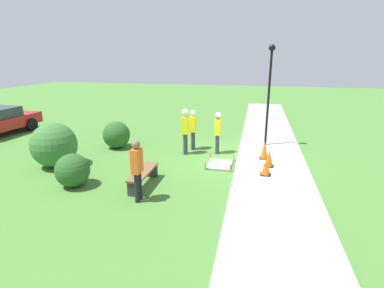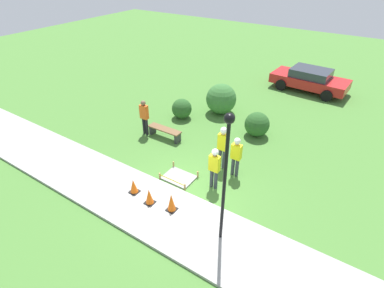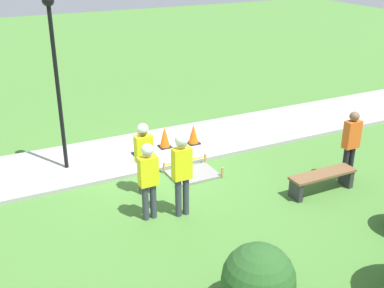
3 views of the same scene
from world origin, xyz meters
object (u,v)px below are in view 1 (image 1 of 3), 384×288
Objects in this scene: traffic_cone_near_patch at (266,167)px; worker_assistant at (218,129)px; park_bench at (143,175)px; traffic_cone_sidewalk_edge at (264,150)px; traffic_cone_far_patch at (269,158)px; worker_supervisor at (193,126)px; bystander_in_orange_shirt at (137,167)px; lamppost_near at (270,82)px; worker_trainee at (185,127)px.

traffic_cone_near_patch is 3.06m from worker_assistant.
traffic_cone_sidewalk_edge is at bearing -49.71° from park_bench.
traffic_cone_far_patch is 4.57m from park_bench.
traffic_cone_sidewalk_edge is 0.41× the size of worker_supervisor.
traffic_cone_sidewalk_edge is (0.85, 0.16, 0.05)m from traffic_cone_far_patch.
worker_assistant is at bearing -26.22° from park_bench.
traffic_cone_near_patch is at bearing -55.00° from bystander_in_orange_shirt.
traffic_cone_near_patch is 0.33× the size of worker_assistant.
lamppost_near is at bearing -30.45° from bystander_in_orange_shirt.
worker_assistant is 1.35m from worker_trainee.
worker_supervisor is 1.16m from worker_assistant.
traffic_cone_sidewalk_edge is 0.40× the size of worker_assistant.
traffic_cone_far_patch is 0.87× the size of traffic_cone_sidewalk_edge.
worker_supervisor is 0.92× the size of worker_trainee.
worker_trainee reaches higher than worker_assistant.
traffic_cone_near_patch is 0.13× the size of lamppost_near.
park_bench is 0.90× the size of worker_trainee.
traffic_cone_sidewalk_edge is 0.40× the size of bystander_in_orange_shirt.
bystander_in_orange_shirt is (-4.19, 3.53, 0.57)m from traffic_cone_sidewalk_edge.
traffic_cone_sidewalk_edge is 0.16× the size of lamppost_near.
park_bench is at bearing 130.29° from traffic_cone_sidewalk_edge.
worker_supervisor is (0.90, 3.03, 0.59)m from traffic_cone_sidewalk_edge.
worker_supervisor is 1.00× the size of worker_assistant.
bystander_in_orange_shirt is at bearing 161.25° from worker_assistant.
worker_assistant is at bearing -18.75° from bystander_in_orange_shirt.
worker_trainee is at bearing 86.28° from traffic_cone_sidewalk_edge.
worker_supervisor is 0.40× the size of lamppost_near.
worker_supervisor is at bearing 49.72° from traffic_cone_near_patch.
traffic_cone_near_patch is 0.86m from traffic_cone_far_patch.
bystander_in_orange_shirt is at bearing 175.84° from worker_trainee.
worker_supervisor reaches higher than park_bench.
traffic_cone_near_patch is 0.94× the size of traffic_cone_far_patch.
traffic_cone_near_patch is at bearing -68.54° from park_bench.
worker_assistant is (3.75, -1.85, 0.69)m from park_bench.
lamppost_near is (6.16, -3.62, 1.87)m from bystander_in_orange_shirt.
lamppost_near is (1.40, -2.00, 1.85)m from worker_assistant.
traffic_cone_sidewalk_edge is at bearing -106.35° from worker_assistant.
worker_trainee is at bearing -9.27° from park_bench.
bystander_in_orange_shirt is 7.38m from lamppost_near.
traffic_cone_far_patch is at bearing -118.73° from worker_supervisor.
traffic_cone_far_patch reaches higher than traffic_cone_near_patch.
traffic_cone_near_patch is 4.07m from worker_supervisor.
worker_assistant is (2.26, 1.95, 0.66)m from traffic_cone_near_patch.
worker_supervisor reaches higher than traffic_cone_near_patch.
worker_trainee is at bearing 72.56° from traffic_cone_far_patch.
traffic_cone_sidewalk_edge is 3.21m from worker_supervisor.
worker_supervisor is (4.09, -0.74, 0.69)m from park_bench.
bystander_in_orange_shirt is (-4.40, 0.32, -0.14)m from worker_trainee.
worker_trainee is (1.91, 3.25, 0.77)m from traffic_cone_near_patch.
worker_trainee reaches higher than traffic_cone_sidewalk_edge.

